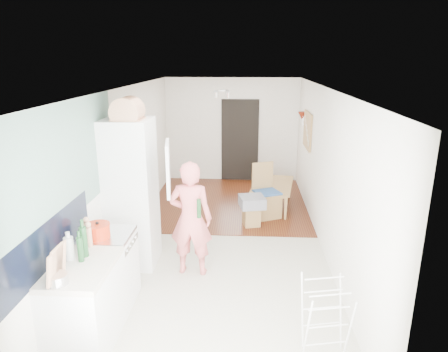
# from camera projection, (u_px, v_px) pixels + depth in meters

# --- Properties ---
(room_shell) EXTENTS (3.20, 7.00, 2.50)m
(room_shell) POSITION_uv_depth(u_px,v_px,m) (223.00, 169.00, 6.32)
(room_shell) COLOR white
(room_shell) RESTS_ON ground
(floor) EXTENTS (3.20, 7.00, 0.01)m
(floor) POSITION_uv_depth(u_px,v_px,m) (223.00, 241.00, 6.68)
(floor) COLOR #BAB6A1
(floor) RESTS_ON ground
(wood_floor_overlay) EXTENTS (3.20, 3.30, 0.01)m
(wood_floor_overlay) POSITION_uv_depth(u_px,v_px,m) (228.00, 202.00, 8.45)
(wood_floor_overlay) COLOR #572C0F
(wood_floor_overlay) RESTS_ON room_shell
(sage_wall_panel) EXTENTS (0.02, 3.00, 1.30)m
(sage_wall_panel) POSITION_uv_depth(u_px,v_px,m) (66.00, 163.00, 4.33)
(sage_wall_panel) COLOR gray
(sage_wall_panel) RESTS_ON room_shell
(tile_splashback) EXTENTS (0.02, 1.90, 0.50)m
(tile_splashback) POSITION_uv_depth(u_px,v_px,m) (50.00, 244.00, 4.00)
(tile_splashback) COLOR black
(tile_splashback) RESTS_ON room_shell
(doorway_recess) EXTENTS (0.90, 0.04, 2.00)m
(doorway_recess) POSITION_uv_depth(u_px,v_px,m) (240.00, 141.00, 9.71)
(doorway_recess) COLOR black
(doorway_recess) RESTS_ON room_shell
(base_cabinet) EXTENTS (0.60, 0.90, 0.86)m
(base_cabinet) POSITION_uv_depth(u_px,v_px,m) (85.00, 307.00, 4.19)
(base_cabinet) COLOR white
(base_cabinet) RESTS_ON room_shell
(worktop) EXTENTS (0.62, 0.92, 0.06)m
(worktop) POSITION_uv_depth(u_px,v_px,m) (81.00, 268.00, 4.06)
(worktop) COLOR beige
(worktop) RESTS_ON room_shell
(range_cooker) EXTENTS (0.60, 0.60, 0.88)m
(range_cooker) POSITION_uv_depth(u_px,v_px,m) (109.00, 270.00, 4.90)
(range_cooker) COLOR white
(range_cooker) RESTS_ON room_shell
(cooker_top) EXTENTS (0.60, 0.60, 0.04)m
(cooker_top) POSITION_uv_depth(u_px,v_px,m) (106.00, 236.00, 4.77)
(cooker_top) COLOR silver
(cooker_top) RESTS_ON room_shell
(fridge_housing) EXTENTS (0.66, 0.66, 2.15)m
(fridge_housing) POSITION_uv_depth(u_px,v_px,m) (131.00, 194.00, 5.70)
(fridge_housing) COLOR white
(fridge_housing) RESTS_ON room_shell
(fridge_door) EXTENTS (0.14, 0.56, 0.70)m
(fridge_door) POSITION_uv_depth(u_px,v_px,m) (168.00, 168.00, 5.24)
(fridge_door) COLOR white
(fridge_door) RESTS_ON room_shell
(fridge_interior) EXTENTS (0.02, 0.52, 0.66)m
(fridge_interior) POSITION_uv_depth(u_px,v_px,m) (151.00, 162.00, 5.54)
(fridge_interior) COLOR white
(fridge_interior) RESTS_ON room_shell
(pinboard) EXTENTS (0.03, 0.90, 0.70)m
(pinboard) POSITION_uv_depth(u_px,v_px,m) (308.00, 130.00, 7.97)
(pinboard) COLOR tan
(pinboard) RESTS_ON room_shell
(pinboard_frame) EXTENTS (0.00, 0.94, 0.74)m
(pinboard_frame) POSITION_uv_depth(u_px,v_px,m) (307.00, 130.00, 7.97)
(pinboard_frame) COLOR #9D7543
(pinboard_frame) RESTS_ON room_shell
(wall_sconce) EXTENTS (0.18, 0.18, 0.16)m
(wall_sconce) POSITION_uv_depth(u_px,v_px,m) (302.00, 116.00, 8.53)
(wall_sconce) COLOR maroon
(wall_sconce) RESTS_ON room_shell
(person) EXTENTS (0.73, 0.50, 1.93)m
(person) POSITION_uv_depth(u_px,v_px,m) (191.00, 209.00, 5.44)
(person) COLOR #E66A6A
(person) RESTS_ON floor
(dining_table) EXTENTS (0.83, 1.27, 0.41)m
(dining_table) POSITION_uv_depth(u_px,v_px,m) (273.00, 198.00, 8.13)
(dining_table) COLOR #9D7543
(dining_table) RESTS_ON floor
(dining_chair) EXTENTS (0.58, 0.58, 1.04)m
(dining_chair) POSITION_uv_depth(u_px,v_px,m) (267.00, 191.00, 7.54)
(dining_chair) COLOR #9D7543
(dining_chair) RESTS_ON floor
(stool) EXTENTS (0.34, 0.34, 0.37)m
(stool) POSITION_uv_depth(u_px,v_px,m) (251.00, 216.00, 7.23)
(stool) COLOR #9D7543
(stool) RESTS_ON floor
(grey_drape) EXTENTS (0.51, 0.51, 0.19)m
(grey_drape) POSITION_uv_depth(u_px,v_px,m) (252.00, 202.00, 7.14)
(grey_drape) COLOR slate
(grey_drape) RESTS_ON stool
(drying_rack) EXTENTS (0.48, 0.45, 0.82)m
(drying_rack) POSITION_uv_depth(u_px,v_px,m) (325.00, 320.00, 4.02)
(drying_rack) COLOR white
(drying_rack) RESTS_ON floor
(bread_bin) EXTENTS (0.41, 0.39, 0.22)m
(bread_bin) POSITION_uv_depth(u_px,v_px,m) (127.00, 112.00, 5.28)
(bread_bin) COLOR tan
(bread_bin) RESTS_ON fridge_housing
(red_casserole) EXTENTS (0.31, 0.31, 0.17)m
(red_casserole) POSITION_uv_depth(u_px,v_px,m) (98.00, 231.00, 4.66)
(red_casserole) COLOR red
(red_casserole) RESTS_ON cooker_top
(steel_pan) EXTENTS (0.23, 0.23, 0.10)m
(steel_pan) POSITION_uv_depth(u_px,v_px,m) (57.00, 279.00, 3.70)
(steel_pan) COLOR silver
(steel_pan) RESTS_ON worktop
(held_bottle) EXTENTS (0.06, 0.06, 0.26)m
(held_bottle) POSITION_uv_depth(u_px,v_px,m) (199.00, 208.00, 5.23)
(held_bottle) COLOR #19431E
(held_bottle) RESTS_ON person
(bottle_a) EXTENTS (0.08, 0.08, 0.33)m
(bottle_a) POSITION_uv_depth(u_px,v_px,m) (84.00, 242.00, 4.19)
(bottle_a) COLOR #19431E
(bottle_a) RESTS_ON worktop
(bottle_b) EXTENTS (0.07, 0.07, 0.27)m
(bottle_b) POSITION_uv_depth(u_px,v_px,m) (80.00, 249.00, 4.10)
(bottle_b) COLOR #19431E
(bottle_b) RESTS_ON worktop
(bottle_c) EXTENTS (0.13, 0.13, 0.25)m
(bottle_c) POSITION_uv_depth(u_px,v_px,m) (69.00, 248.00, 4.14)
(bottle_c) COLOR silver
(bottle_c) RESTS_ON worktop
(pepper_mill_front) EXTENTS (0.08, 0.08, 0.23)m
(pepper_mill_front) POSITION_uv_depth(u_px,v_px,m) (89.00, 237.00, 4.43)
(pepper_mill_front) COLOR tan
(pepper_mill_front) RESTS_ON worktop
(pepper_mill_back) EXTENTS (0.08, 0.08, 0.24)m
(pepper_mill_back) POSITION_uv_depth(u_px,v_px,m) (87.00, 232.00, 4.53)
(pepper_mill_back) COLOR tan
(pepper_mill_back) RESTS_ON worktop
(chopping_boards) EXTENTS (0.07, 0.26, 0.35)m
(chopping_boards) POSITION_uv_depth(u_px,v_px,m) (56.00, 264.00, 3.72)
(chopping_boards) COLOR tan
(chopping_boards) RESTS_ON worktop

